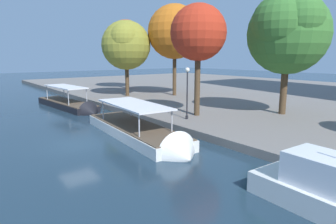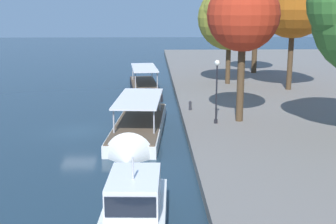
{
  "view_description": "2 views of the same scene",
  "coord_description": "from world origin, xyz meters",
  "px_view_note": "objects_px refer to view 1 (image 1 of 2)",
  "views": [
    {
      "loc": [
        19.7,
        -6.98,
        6.24
      ],
      "look_at": [
        3.48,
        5.54,
        2.31
      ],
      "focal_mm": 30.68,
      "sensor_mm": 36.0,
      "label": 1
    },
    {
      "loc": [
        31.96,
        5.66,
        8.97
      ],
      "look_at": [
        5.44,
        6.57,
        2.73
      ],
      "focal_mm": 47.29,
      "sensor_mm": 36.0,
      "label": 2
    }
  ],
  "objects_px": {
    "mooring_bollard_0": "(146,109)",
    "tree_1": "(176,32)",
    "lamp_post": "(187,87)",
    "tree_2": "(288,30)",
    "tree_5": "(127,43)",
    "tree_0": "(199,32)",
    "tour_boat_1": "(142,135)",
    "tree_3": "(126,39)",
    "tour_boat_0": "(70,106)"
  },
  "relations": [
    {
      "from": "tree_2",
      "to": "tree_5",
      "type": "relative_size",
      "value": 1.08
    },
    {
      "from": "tour_boat_1",
      "to": "mooring_bollard_0",
      "type": "bearing_deg",
      "value": 147.92
    },
    {
      "from": "tree_2",
      "to": "tree_0",
      "type": "bearing_deg",
      "value": -124.88
    },
    {
      "from": "lamp_post",
      "to": "tree_2",
      "type": "relative_size",
      "value": 0.4
    },
    {
      "from": "lamp_post",
      "to": "tree_1",
      "type": "bearing_deg",
      "value": 144.47
    },
    {
      "from": "lamp_post",
      "to": "tree_1",
      "type": "distance_m",
      "value": 18.03
    },
    {
      "from": "mooring_bollard_0",
      "to": "tour_boat_0",
      "type": "bearing_deg",
      "value": -160.0
    },
    {
      "from": "tree_2",
      "to": "tree_5",
      "type": "height_order",
      "value": "tree_2"
    },
    {
      "from": "tour_boat_1",
      "to": "tree_5",
      "type": "bearing_deg",
      "value": 157.37
    },
    {
      "from": "mooring_bollard_0",
      "to": "tree_1",
      "type": "relative_size",
      "value": 0.06
    },
    {
      "from": "tour_boat_1",
      "to": "tree_3",
      "type": "xyz_separation_m",
      "value": [
        -27.6,
        14.49,
        9.14
      ]
    },
    {
      "from": "mooring_bollard_0",
      "to": "tree_0",
      "type": "relative_size",
      "value": 0.08
    },
    {
      "from": "tree_0",
      "to": "tour_boat_1",
      "type": "bearing_deg",
      "value": -76.65
    },
    {
      "from": "tour_boat_0",
      "to": "tour_boat_1",
      "type": "xyz_separation_m",
      "value": [
        16.68,
        -0.25,
        -0.02
      ]
    },
    {
      "from": "tour_boat_0",
      "to": "mooring_bollard_0",
      "type": "height_order",
      "value": "tour_boat_0"
    },
    {
      "from": "tour_boat_0",
      "to": "tour_boat_1",
      "type": "height_order",
      "value": "tour_boat_0"
    },
    {
      "from": "mooring_bollard_0",
      "to": "lamp_post",
      "type": "xyz_separation_m",
      "value": [
        4.46,
        1.55,
        2.55
      ]
    },
    {
      "from": "tour_boat_1",
      "to": "lamp_post",
      "type": "relative_size",
      "value": 2.89
    },
    {
      "from": "tree_0",
      "to": "tree_5",
      "type": "relative_size",
      "value": 0.97
    },
    {
      "from": "tree_0",
      "to": "mooring_bollard_0",
      "type": "bearing_deg",
      "value": -138.97
    },
    {
      "from": "tree_0",
      "to": "tree_3",
      "type": "height_order",
      "value": "tree_3"
    },
    {
      "from": "mooring_bollard_0",
      "to": "tree_2",
      "type": "xyz_separation_m",
      "value": [
        8.74,
        10.32,
        7.72
      ]
    },
    {
      "from": "tour_boat_0",
      "to": "tree_1",
      "type": "height_order",
      "value": "tree_1"
    },
    {
      "from": "mooring_bollard_0",
      "to": "tour_boat_1",
      "type": "bearing_deg",
      "value": -36.46
    },
    {
      "from": "tour_boat_1",
      "to": "tree_1",
      "type": "bearing_deg",
      "value": 138.29
    },
    {
      "from": "mooring_bollard_0",
      "to": "tree_0",
      "type": "bearing_deg",
      "value": 41.03
    },
    {
      "from": "lamp_post",
      "to": "tree_3",
      "type": "distance_m",
      "value": 28.34
    },
    {
      "from": "tree_1",
      "to": "tree_2",
      "type": "distance_m",
      "value": 18.09
    },
    {
      "from": "tree_1",
      "to": "tree_2",
      "type": "bearing_deg",
      "value": -3.34
    },
    {
      "from": "tree_1",
      "to": "tree_5",
      "type": "height_order",
      "value": "tree_1"
    },
    {
      "from": "tree_3",
      "to": "tree_2",
      "type": "bearing_deg",
      "value": 0.13
    },
    {
      "from": "tree_2",
      "to": "lamp_post",
      "type": "bearing_deg",
      "value": -115.96
    },
    {
      "from": "mooring_bollard_0",
      "to": "tree_0",
      "type": "distance_m",
      "value": 9.12
    },
    {
      "from": "lamp_post",
      "to": "tree_0",
      "type": "distance_m",
      "value": 5.31
    },
    {
      "from": "tour_boat_1",
      "to": "tree_2",
      "type": "height_order",
      "value": "tree_2"
    },
    {
      "from": "mooring_bollard_0",
      "to": "tree_2",
      "type": "distance_m",
      "value": 15.57
    },
    {
      "from": "tree_1",
      "to": "tree_3",
      "type": "xyz_separation_m",
      "value": [
        -12.57,
        -1.12,
        -0.42
      ]
    },
    {
      "from": "tree_5",
      "to": "tree_1",
      "type": "bearing_deg",
      "value": 57.79
    },
    {
      "from": "mooring_bollard_0",
      "to": "tree_1",
      "type": "distance_m",
      "value": 17.13
    },
    {
      "from": "tree_2",
      "to": "tree_5",
      "type": "distance_m",
      "value": 22.38
    },
    {
      "from": "tree_5",
      "to": "tour_boat_0",
      "type": "bearing_deg",
      "value": -77.12
    },
    {
      "from": "tour_boat_1",
      "to": "tree_2",
      "type": "bearing_deg",
      "value": 82.74
    },
    {
      "from": "tour_boat_0",
      "to": "tree_2",
      "type": "xyz_separation_m",
      "value": [
        19.68,
        14.3,
        8.45
      ]
    },
    {
      "from": "lamp_post",
      "to": "mooring_bollard_0",
      "type": "bearing_deg",
      "value": -160.89
    },
    {
      "from": "tree_0",
      "to": "tree_3",
      "type": "distance_m",
      "value": 26.69
    },
    {
      "from": "lamp_post",
      "to": "tree_0",
      "type": "bearing_deg",
      "value": 106.21
    },
    {
      "from": "tree_5",
      "to": "tree_3",
      "type": "bearing_deg",
      "value": 150.86
    },
    {
      "from": "tour_boat_0",
      "to": "tree_5",
      "type": "relative_size",
      "value": 1.23
    },
    {
      "from": "tour_boat_1",
      "to": "tree_3",
      "type": "relative_size",
      "value": 1.13
    },
    {
      "from": "tree_1",
      "to": "tree_2",
      "type": "xyz_separation_m",
      "value": [
        18.03,
        -1.05,
        -1.09
      ]
    }
  ]
}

